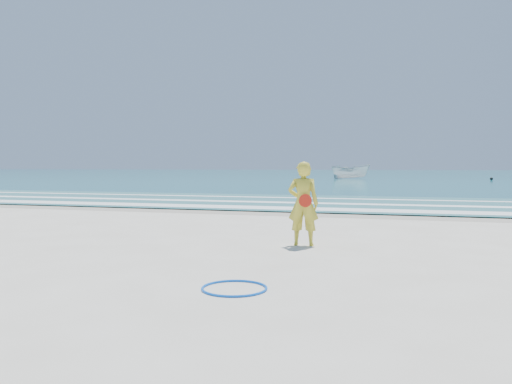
# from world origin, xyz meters

# --- Properties ---
(ground) EXTENTS (400.00, 400.00, 0.00)m
(ground) POSITION_xyz_m (0.00, 0.00, 0.00)
(ground) COLOR silver
(ground) RESTS_ON ground
(wet_sand) EXTENTS (400.00, 2.40, 0.00)m
(wet_sand) POSITION_xyz_m (0.00, 9.00, 0.00)
(wet_sand) COLOR #B2A893
(wet_sand) RESTS_ON ground
(ocean) EXTENTS (400.00, 190.00, 0.04)m
(ocean) POSITION_xyz_m (0.00, 105.00, 0.02)
(ocean) COLOR #19727F
(ocean) RESTS_ON ground
(shallow) EXTENTS (400.00, 10.00, 0.01)m
(shallow) POSITION_xyz_m (0.00, 14.00, 0.04)
(shallow) COLOR #59B7AD
(shallow) RESTS_ON ocean
(foam_near) EXTENTS (400.00, 1.40, 0.01)m
(foam_near) POSITION_xyz_m (0.00, 10.30, 0.05)
(foam_near) COLOR white
(foam_near) RESTS_ON shallow
(foam_mid) EXTENTS (400.00, 0.90, 0.01)m
(foam_mid) POSITION_xyz_m (0.00, 13.20, 0.05)
(foam_mid) COLOR white
(foam_mid) RESTS_ON shallow
(foam_far) EXTENTS (400.00, 0.60, 0.01)m
(foam_far) POSITION_xyz_m (0.00, 16.50, 0.05)
(foam_far) COLOR white
(foam_far) RESTS_ON shallow
(hoop) EXTENTS (0.91, 0.91, 0.03)m
(hoop) POSITION_xyz_m (1.52, -1.94, 0.02)
(hoop) COLOR blue
(hoop) RESTS_ON ground
(boat) EXTENTS (4.84, 1.97, 1.85)m
(boat) POSITION_xyz_m (-2.89, 55.28, 0.96)
(boat) COLOR silver
(boat) RESTS_ON ocean
(buoy) EXTENTS (0.34, 0.34, 0.34)m
(buoy) POSITION_xyz_m (13.14, 53.83, 0.21)
(buoy) COLOR black
(buoy) RESTS_ON ocean
(woman) EXTENTS (0.68, 0.48, 1.76)m
(woman) POSITION_xyz_m (1.68, 2.00, 0.88)
(woman) COLOR gold
(woman) RESTS_ON ground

